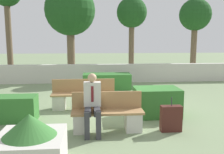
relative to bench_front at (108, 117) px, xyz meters
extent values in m
plane|color=gray|center=(0.43, 1.80, -0.33)|extent=(60.00, 60.00, 0.00)
cube|color=beige|center=(0.43, 6.50, 0.11)|extent=(13.81, 0.30, 0.89)
cube|color=#A37A4C|center=(0.00, -0.04, 0.12)|extent=(1.64, 0.44, 0.05)
cube|color=#A37A4C|center=(0.00, 0.20, 0.34)|extent=(1.64, 0.04, 0.40)
cube|color=beige|center=(-0.59, -0.04, -0.12)|extent=(0.36, 0.40, 0.43)
cube|color=beige|center=(0.59, -0.04, -0.12)|extent=(0.36, 0.40, 0.43)
cube|color=#A37A4C|center=(-0.60, 1.89, 0.12)|extent=(1.92, 0.44, 0.05)
cube|color=#A37A4C|center=(-0.60, 2.13, 0.34)|extent=(1.92, 0.05, 0.40)
cube|color=beige|center=(-1.33, 1.89, -0.12)|extent=(0.36, 0.40, 0.43)
cube|color=beige|center=(0.13, 1.89, -0.12)|extent=(0.36, 0.40, 0.43)
cube|color=#333338|center=(-0.44, -0.25, 0.21)|extent=(0.14, 0.46, 0.13)
cube|color=#333338|center=(-0.24, -0.25, 0.21)|extent=(0.14, 0.46, 0.13)
cube|color=#333338|center=(-0.46, -0.48, -0.03)|extent=(0.11, 0.11, 0.61)
cube|color=#333338|center=(-0.22, -0.48, -0.03)|extent=(0.11, 0.11, 0.61)
cube|color=beige|center=(-0.34, -0.01, 0.54)|extent=(0.38, 0.22, 0.54)
sphere|color=tan|center=(-0.34, -0.03, 0.91)|extent=(0.20, 0.20, 0.20)
cube|color=maroon|center=(-0.34, -0.12, 0.56)|extent=(0.06, 0.01, 0.35)
cube|color=#33702D|center=(0.29, 4.86, 0.00)|extent=(1.99, 0.86, 0.65)
cube|color=#33702D|center=(1.43, 1.06, 0.05)|extent=(1.21, 0.88, 0.77)
cube|color=beige|center=(-1.35, -1.61, -0.05)|extent=(1.07, 1.07, 0.57)
cone|color=#387533|center=(-1.35, -1.61, 0.42)|extent=(0.85, 0.85, 0.35)
cube|color=#471E19|center=(1.44, -0.15, -0.03)|extent=(0.48, 0.20, 0.60)
cylinder|color=#333338|center=(1.44, -0.15, 0.37)|extent=(0.02, 0.02, 0.20)
cylinder|color=brown|center=(-4.60, 8.02, 1.71)|extent=(0.30, 0.30, 4.08)
cylinder|color=brown|center=(-1.43, 8.22, 1.11)|extent=(0.41, 0.41, 2.88)
sphere|color=#1E4C1E|center=(-1.43, 8.22, 3.28)|extent=(2.67, 2.67, 2.67)
cylinder|color=brown|center=(1.85, 8.03, 1.20)|extent=(0.29, 0.29, 3.06)
sphere|color=#1E4C1E|center=(1.85, 8.03, 3.17)|extent=(1.62, 1.62, 1.62)
cylinder|color=brown|center=(5.32, 7.96, 1.14)|extent=(0.32, 0.32, 2.93)
sphere|color=#1E4C1E|center=(5.32, 7.96, 3.08)|extent=(1.72, 1.72, 1.72)
camera|label=1|loc=(-0.37, -5.51, 1.76)|focal=40.00mm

